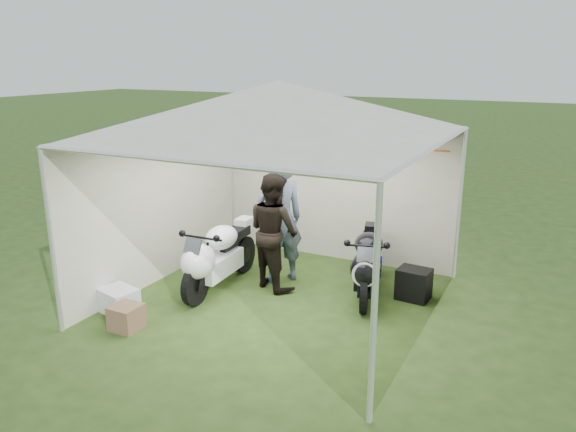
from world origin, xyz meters
name	(u,v)px	position (x,y,z in m)	size (l,w,h in m)	color
ground	(279,301)	(0.00, 0.00, 0.00)	(80.00, 80.00, 0.00)	#273D15
canopy_tent	(279,115)	(0.00, 0.03, 2.58)	(5.66, 5.66, 3.00)	silver
motorcycle_white	(217,255)	(-0.99, -0.04, 0.53)	(0.49, 1.94, 0.95)	black
motorcycle_black	(368,262)	(1.03, 0.73, 0.51)	(0.75, 1.82, 0.91)	black
paddock_stand	(370,266)	(0.80, 1.54, 0.13)	(0.36, 0.22, 0.27)	#1211BE
person_dark_jacket	(273,231)	(-0.33, 0.46, 0.85)	(0.83, 0.65, 1.71)	black
person_blue_jacket	(280,220)	(-0.34, 0.69, 0.96)	(0.70, 0.46, 1.92)	slate
equipment_box	(414,284)	(1.65, 0.93, 0.22)	(0.44, 0.35, 0.44)	black
crate_0	(119,300)	(-1.75, -1.26, 0.16)	(0.49, 0.38, 0.33)	silver
crate_1	(126,317)	(-1.32, -1.59, 0.16)	(0.35, 0.35, 0.31)	brown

